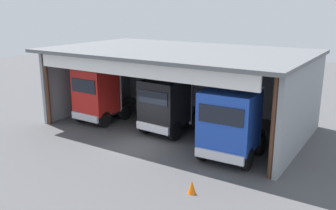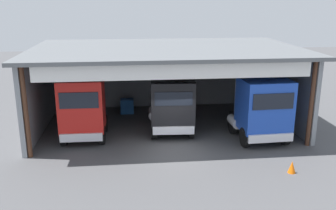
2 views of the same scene
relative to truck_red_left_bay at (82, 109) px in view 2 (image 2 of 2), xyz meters
name	(u,v)px [view 2 (image 2 of 2)]	position (x,y,z in m)	size (l,w,h in m)	color
ground_plane	(174,152)	(4.84, -2.19, -1.87)	(80.00, 80.00, 0.00)	#4C4C4F
workshop_shed	(164,68)	(4.84, 3.05, 1.62)	(15.72, 9.79, 4.94)	gray
truck_red_left_bay	(82,109)	(0.00, 0.00, 0.00)	(2.53, 4.21, 3.60)	red
truck_black_right_bay	(172,105)	(5.01, 0.58, -0.14)	(2.65, 5.05, 3.76)	black
truck_blue_center_right_bay	(262,109)	(9.79, -1.15, 0.01)	(2.84, 4.45, 3.73)	#1E47B7
oil_drum	(191,100)	(7.11, 6.08, -1.41)	(0.58, 0.58, 0.92)	#B21E19
tool_cart	(127,106)	(2.41, 4.93, -1.37)	(0.90, 0.60, 1.00)	#1E59A5
traffic_cone	(292,167)	(9.91, -5.16, -1.59)	(0.36, 0.36, 0.56)	orange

